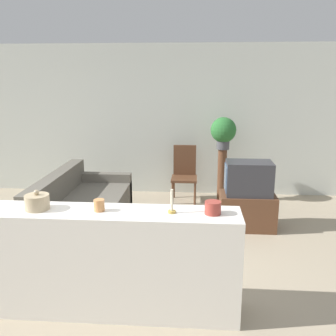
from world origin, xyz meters
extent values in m
plane|color=tan|center=(0.00, 0.00, 0.00)|extent=(14.00, 14.00, 0.00)
cube|color=silver|center=(0.00, 3.43, 1.35)|extent=(9.00, 0.06, 2.70)
cube|color=#605B51|center=(-0.75, 1.48, 0.23)|extent=(0.99, 2.00, 0.47)
cube|color=#605B51|center=(-1.14, 1.48, 0.64)|extent=(0.20, 2.00, 0.35)
cube|color=#605B51|center=(-0.75, 0.56, 0.30)|extent=(0.99, 0.16, 0.60)
cube|color=#605B51|center=(-0.75, 2.41, 0.30)|extent=(0.99, 0.16, 0.60)
cube|color=brown|center=(1.54, 1.77, 0.25)|extent=(0.78, 0.49, 0.50)
cube|color=#333338|center=(1.54, 1.77, 0.74)|extent=(0.63, 0.42, 0.47)
cube|color=#4C6B93|center=(1.22, 1.77, 0.74)|extent=(0.02, 0.35, 0.37)
cube|color=brown|center=(0.59, 2.88, 0.41)|extent=(0.44, 0.44, 0.04)
cube|color=brown|center=(0.59, 3.09, 0.69)|extent=(0.40, 0.04, 0.53)
cylinder|color=brown|center=(0.40, 2.69, 0.19)|extent=(0.04, 0.04, 0.39)
cylinder|color=brown|center=(0.78, 2.69, 0.19)|extent=(0.04, 0.04, 0.39)
cylinder|color=brown|center=(0.40, 3.07, 0.19)|extent=(0.04, 0.04, 0.39)
cylinder|color=brown|center=(0.78, 3.07, 0.19)|extent=(0.04, 0.04, 0.39)
cylinder|color=brown|center=(1.24, 2.93, 0.46)|extent=(0.15, 0.15, 0.93)
cylinder|color=#4C4C51|center=(1.24, 2.93, 1.00)|extent=(0.22, 0.22, 0.14)
sphere|color=#2D7033|center=(1.24, 2.93, 1.26)|extent=(0.43, 0.43, 0.43)
cube|color=white|center=(0.00, -0.33, 0.49)|extent=(2.39, 0.44, 0.97)
cylinder|color=tan|center=(-0.60, -0.33, 1.04)|extent=(0.21, 0.21, 0.13)
sphere|color=tan|center=(-0.60, -0.33, 1.13)|extent=(0.05, 0.05, 0.05)
cylinder|color=#C6844C|center=(-0.05, -0.33, 1.03)|extent=(0.09, 0.09, 0.10)
cylinder|color=#B7933D|center=(0.59, -0.33, 0.98)|extent=(0.07, 0.07, 0.02)
cylinder|color=beige|center=(0.59, -0.33, 1.09)|extent=(0.02, 0.02, 0.19)
cylinder|color=#99382D|center=(0.94, -0.33, 1.03)|extent=(0.14, 0.14, 0.11)
camera|label=1|loc=(0.79, -3.37, 2.11)|focal=40.00mm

